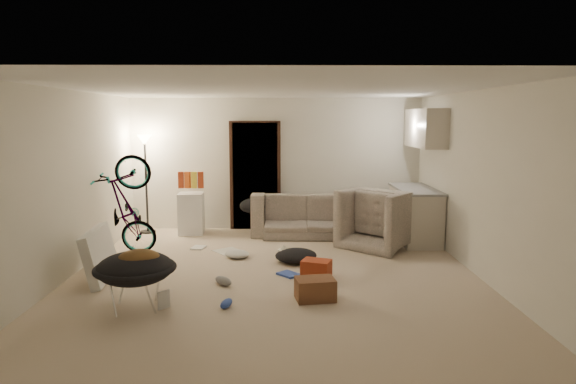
{
  "coord_description": "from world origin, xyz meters",
  "views": [
    {
      "loc": [
        0.09,
        -6.78,
        2.13
      ],
      "look_at": [
        0.19,
        0.6,
        1.06
      ],
      "focal_mm": 32.0,
      "sensor_mm": 36.0,
      "label": 1
    }
  ],
  "objects_px": {
    "tv_box": "(100,255)",
    "juicer": "(284,254)",
    "bicycle": "(128,228)",
    "armchair": "(384,224)",
    "saucer_chair": "(135,276)",
    "drink_case_a": "(315,289)",
    "drink_case_b": "(316,268)",
    "floor_lamp": "(145,163)",
    "mini_fridge": "(191,213)",
    "sofa": "(307,219)",
    "kitchen_counter": "(415,215)"
  },
  "relations": [
    {
      "from": "kitchen_counter",
      "to": "saucer_chair",
      "type": "xyz_separation_m",
      "value": [
        -3.97,
        -3.23,
        -0.06
      ]
    },
    {
      "from": "drink_case_b",
      "to": "armchair",
      "type": "bearing_deg",
      "value": 74.28
    },
    {
      "from": "mini_fridge",
      "to": "sofa",
      "type": "bearing_deg",
      "value": -5.4
    },
    {
      "from": "kitchen_counter",
      "to": "sofa",
      "type": "bearing_deg",
      "value": 166.42
    },
    {
      "from": "sofa",
      "to": "drink_case_b",
      "type": "bearing_deg",
      "value": 92.21
    },
    {
      "from": "saucer_chair",
      "to": "drink_case_b",
      "type": "bearing_deg",
      "value": 29.37
    },
    {
      "from": "bicycle",
      "to": "mini_fridge",
      "type": "relative_size",
      "value": 2.12
    },
    {
      "from": "kitchen_counter",
      "to": "drink_case_b",
      "type": "height_order",
      "value": "kitchen_counter"
    },
    {
      "from": "bicycle",
      "to": "drink_case_a",
      "type": "bearing_deg",
      "value": -127.53
    },
    {
      "from": "tv_box",
      "to": "armchair",
      "type": "bearing_deg",
      "value": 19.2
    },
    {
      "from": "sofa",
      "to": "tv_box",
      "type": "bearing_deg",
      "value": 44.73
    },
    {
      "from": "sofa",
      "to": "juicer",
      "type": "distance_m",
      "value": 1.81
    },
    {
      "from": "sofa",
      "to": "drink_case_a",
      "type": "height_order",
      "value": "sofa"
    },
    {
      "from": "sofa",
      "to": "mini_fridge",
      "type": "distance_m",
      "value": 2.14
    },
    {
      "from": "bicycle",
      "to": "mini_fridge",
      "type": "height_order",
      "value": "bicycle"
    },
    {
      "from": "saucer_chair",
      "to": "drink_case_a",
      "type": "height_order",
      "value": "saucer_chair"
    },
    {
      "from": "floor_lamp",
      "to": "juicer",
      "type": "relative_size",
      "value": 7.31
    },
    {
      "from": "sofa",
      "to": "drink_case_b",
      "type": "height_order",
      "value": "sofa"
    },
    {
      "from": "tv_box",
      "to": "drink_case_a",
      "type": "bearing_deg",
      "value": -20.3
    },
    {
      "from": "saucer_chair",
      "to": "armchair",
      "type": "bearing_deg",
      "value": 40.33
    },
    {
      "from": "kitchen_counter",
      "to": "mini_fridge",
      "type": "height_order",
      "value": "kitchen_counter"
    },
    {
      "from": "floor_lamp",
      "to": "armchair",
      "type": "height_order",
      "value": "floor_lamp"
    },
    {
      "from": "saucer_chair",
      "to": "drink_case_b",
      "type": "height_order",
      "value": "saucer_chair"
    },
    {
      "from": "saucer_chair",
      "to": "juicer",
      "type": "relative_size",
      "value": 3.67
    },
    {
      "from": "tv_box",
      "to": "floor_lamp",
      "type": "bearing_deg",
      "value": 87.61
    },
    {
      "from": "mini_fridge",
      "to": "tv_box",
      "type": "xyz_separation_m",
      "value": [
        -0.73,
        -2.73,
        -0.04
      ]
    },
    {
      "from": "drink_case_a",
      "to": "juicer",
      "type": "bearing_deg",
      "value": 93.58
    },
    {
      "from": "armchair",
      "to": "tv_box",
      "type": "xyz_separation_m",
      "value": [
        -4.12,
        -1.8,
        -0.02
      ]
    },
    {
      "from": "kitchen_counter",
      "to": "drink_case_a",
      "type": "distance_m",
      "value": 3.57
    },
    {
      "from": "kitchen_counter",
      "to": "tv_box",
      "type": "relative_size",
      "value": 1.46
    },
    {
      "from": "tv_box",
      "to": "drink_case_a",
      "type": "relative_size",
      "value": 2.28
    },
    {
      "from": "kitchen_counter",
      "to": "tv_box",
      "type": "bearing_deg",
      "value": -155.25
    },
    {
      "from": "floor_lamp",
      "to": "drink_case_b",
      "type": "height_order",
      "value": "floor_lamp"
    },
    {
      "from": "armchair",
      "to": "sofa",
      "type": "bearing_deg",
      "value": 8.95
    },
    {
      "from": "floor_lamp",
      "to": "saucer_chair",
      "type": "bearing_deg",
      "value": -77.46
    },
    {
      "from": "saucer_chair",
      "to": "tv_box",
      "type": "distance_m",
      "value": 1.3
    },
    {
      "from": "drink_case_b",
      "to": "kitchen_counter",
      "type": "bearing_deg",
      "value": 68.95
    },
    {
      "from": "sofa",
      "to": "saucer_chair",
      "type": "bearing_deg",
      "value": 62.44
    },
    {
      "from": "mini_fridge",
      "to": "tv_box",
      "type": "relative_size",
      "value": 0.74
    },
    {
      "from": "tv_box",
      "to": "drink_case_b",
      "type": "relative_size",
      "value": 2.75
    },
    {
      "from": "floor_lamp",
      "to": "armchair",
      "type": "distance_m",
      "value": 4.45
    },
    {
      "from": "saucer_chair",
      "to": "tv_box",
      "type": "relative_size",
      "value": 0.88
    },
    {
      "from": "floor_lamp",
      "to": "drink_case_a",
      "type": "height_order",
      "value": "floor_lamp"
    },
    {
      "from": "bicycle",
      "to": "armchair",
      "type": "bearing_deg",
      "value": -83.67
    },
    {
      "from": "armchair",
      "to": "tv_box",
      "type": "relative_size",
      "value": 1.06
    },
    {
      "from": "armchair",
      "to": "drink_case_b",
      "type": "xyz_separation_m",
      "value": [
        -1.26,
        -1.67,
        -0.25
      ]
    },
    {
      "from": "tv_box",
      "to": "juicer",
      "type": "xyz_separation_m",
      "value": [
        2.43,
        0.88,
        -0.24
      ]
    },
    {
      "from": "floor_lamp",
      "to": "kitchen_counter",
      "type": "distance_m",
      "value": 4.95
    },
    {
      "from": "kitchen_counter",
      "to": "sofa",
      "type": "distance_m",
      "value": 1.92
    },
    {
      "from": "sofa",
      "to": "bicycle",
      "type": "xyz_separation_m",
      "value": [
        -2.87,
        -1.38,
        0.13
      ]
    }
  ]
}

